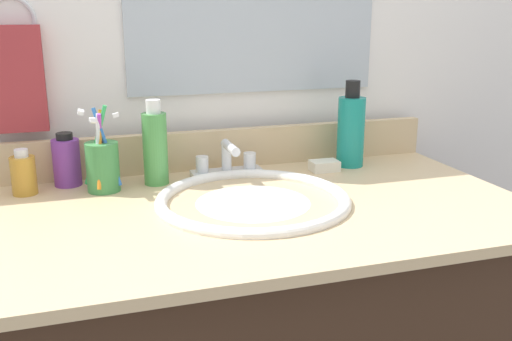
{
  "coord_description": "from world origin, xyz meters",
  "views": [
    {
      "loc": [
        -0.31,
        -1.0,
        1.15
      ],
      "look_at": [
        -0.0,
        0.0,
        0.86
      ],
      "focal_mm": 40.69,
      "sensor_mm": 36.0,
      "label": 1
    }
  ],
  "objects_px": {
    "bottle_oil_amber": "(23,174)",
    "bottle_cream_purple": "(67,161)",
    "bottle_mouthwash_teal": "(351,129)",
    "soap_bar": "(324,166)",
    "faucet": "(227,164)",
    "hand_towel": "(17,79)",
    "bottle_toner_green": "(155,146)",
    "cup_green": "(102,164)"
  },
  "relations": [
    {
      "from": "bottle_oil_amber",
      "to": "bottle_cream_purple",
      "type": "relative_size",
      "value": 0.82
    },
    {
      "from": "bottle_mouthwash_teal",
      "to": "soap_bar",
      "type": "bearing_deg",
      "value": -161.89
    },
    {
      "from": "faucet",
      "to": "bottle_cream_purple",
      "type": "relative_size",
      "value": 1.41
    },
    {
      "from": "hand_towel",
      "to": "soap_bar",
      "type": "bearing_deg",
      "value": -10.89
    },
    {
      "from": "bottle_toner_green",
      "to": "soap_bar",
      "type": "xyz_separation_m",
      "value": [
        0.38,
        -0.02,
        -0.07
      ]
    },
    {
      "from": "bottle_oil_amber",
      "to": "bottle_cream_purple",
      "type": "xyz_separation_m",
      "value": [
        0.08,
        0.04,
        0.01
      ]
    },
    {
      "from": "hand_towel",
      "to": "cup_green",
      "type": "relative_size",
      "value": 1.23
    },
    {
      "from": "faucet",
      "to": "bottle_oil_amber",
      "type": "xyz_separation_m",
      "value": [
        -0.42,
        -0.0,
        0.01
      ]
    },
    {
      "from": "faucet",
      "to": "bottle_toner_green",
      "type": "relative_size",
      "value": 0.88
    },
    {
      "from": "bottle_oil_amber",
      "to": "bottle_mouthwash_teal",
      "type": "bearing_deg",
      "value": 0.11
    },
    {
      "from": "faucet",
      "to": "cup_green",
      "type": "xyz_separation_m",
      "value": [
        -0.27,
        -0.03,
        0.03
      ]
    },
    {
      "from": "bottle_oil_amber",
      "to": "bottle_cream_purple",
      "type": "height_order",
      "value": "bottle_cream_purple"
    },
    {
      "from": "bottle_toner_green",
      "to": "cup_green",
      "type": "height_order",
      "value": "bottle_toner_green"
    },
    {
      "from": "bottle_toner_green",
      "to": "faucet",
      "type": "bearing_deg",
      "value": 3.94
    },
    {
      "from": "bottle_cream_purple",
      "to": "soap_bar",
      "type": "xyz_separation_m",
      "value": [
        0.56,
        -0.06,
        -0.04
      ]
    },
    {
      "from": "bottle_toner_green",
      "to": "bottle_oil_amber",
      "type": "distance_m",
      "value": 0.27
    },
    {
      "from": "bottle_toner_green",
      "to": "cup_green",
      "type": "relative_size",
      "value": 1.01
    },
    {
      "from": "bottle_cream_purple",
      "to": "cup_green",
      "type": "distance_m",
      "value": 0.09
    },
    {
      "from": "faucet",
      "to": "cup_green",
      "type": "height_order",
      "value": "cup_green"
    },
    {
      "from": "hand_towel",
      "to": "bottle_mouthwash_teal",
      "type": "relative_size",
      "value": 1.09
    },
    {
      "from": "bottle_mouthwash_teal",
      "to": "cup_green",
      "type": "xyz_separation_m",
      "value": [
        -0.57,
        -0.03,
        -0.03
      ]
    },
    {
      "from": "soap_bar",
      "to": "bottle_toner_green",
      "type": "bearing_deg",
      "value": 177.57
    },
    {
      "from": "faucet",
      "to": "bottle_oil_amber",
      "type": "bearing_deg",
      "value": -179.54
    },
    {
      "from": "bottle_oil_amber",
      "to": "soap_bar",
      "type": "height_order",
      "value": "bottle_oil_amber"
    },
    {
      "from": "faucet",
      "to": "bottle_mouthwash_teal",
      "type": "xyz_separation_m",
      "value": [
        0.3,
        -0.0,
        0.06
      ]
    },
    {
      "from": "hand_towel",
      "to": "faucet",
      "type": "height_order",
      "value": "hand_towel"
    },
    {
      "from": "bottle_oil_amber",
      "to": "soap_bar",
      "type": "relative_size",
      "value": 1.46
    },
    {
      "from": "hand_towel",
      "to": "bottle_oil_amber",
      "type": "height_order",
      "value": "hand_towel"
    },
    {
      "from": "hand_towel",
      "to": "faucet",
      "type": "relative_size",
      "value": 1.38
    },
    {
      "from": "hand_towel",
      "to": "bottle_oil_amber",
      "type": "xyz_separation_m",
      "value": [
        0.0,
        -0.1,
        -0.18
      ]
    },
    {
      "from": "bottle_cream_purple",
      "to": "soap_bar",
      "type": "relative_size",
      "value": 1.77
    },
    {
      "from": "bottle_oil_amber",
      "to": "bottle_toner_green",
      "type": "bearing_deg",
      "value": -1.63
    },
    {
      "from": "bottle_cream_purple",
      "to": "soap_bar",
      "type": "height_order",
      "value": "bottle_cream_purple"
    },
    {
      "from": "faucet",
      "to": "bottle_toner_green",
      "type": "xyz_separation_m",
      "value": [
        -0.16,
        -0.01,
        0.05
      ]
    },
    {
      "from": "soap_bar",
      "to": "bottle_mouthwash_teal",
      "type": "bearing_deg",
      "value": 18.11
    },
    {
      "from": "hand_towel",
      "to": "bottle_toner_green",
      "type": "height_order",
      "value": "hand_towel"
    },
    {
      "from": "faucet",
      "to": "bottle_cream_purple",
      "type": "bearing_deg",
      "value": 174.2
    },
    {
      "from": "bottle_cream_purple",
      "to": "bottle_mouthwash_teal",
      "type": "bearing_deg",
      "value": -3.26
    },
    {
      "from": "hand_towel",
      "to": "cup_green",
      "type": "distance_m",
      "value": 0.26
    },
    {
      "from": "faucet",
      "to": "bottle_mouthwash_teal",
      "type": "height_order",
      "value": "bottle_mouthwash_teal"
    },
    {
      "from": "hand_towel",
      "to": "bottle_cream_purple",
      "type": "bearing_deg",
      "value": -36.76
    },
    {
      "from": "cup_green",
      "to": "soap_bar",
      "type": "bearing_deg",
      "value": 0.26
    }
  ]
}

